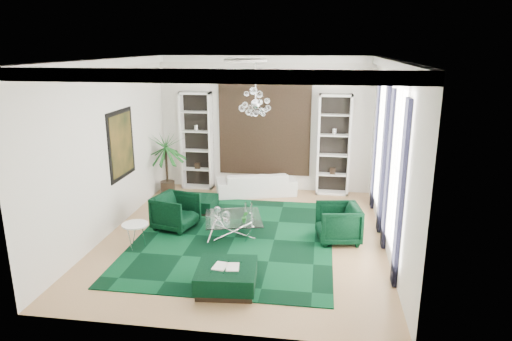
% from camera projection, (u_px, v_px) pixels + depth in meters
% --- Properties ---
extents(floor, '(6.00, 7.00, 0.02)m').
position_uv_depth(floor, '(244.00, 237.00, 10.07)').
color(floor, tan).
rests_on(floor, ground).
extents(ceiling, '(6.00, 7.00, 0.02)m').
position_uv_depth(ceiling, '(243.00, 59.00, 9.04)').
color(ceiling, white).
rests_on(ceiling, ground).
extents(wall_back, '(6.00, 0.02, 3.80)m').
position_uv_depth(wall_back, '(265.00, 124.00, 12.90)').
color(wall_back, silver).
rests_on(wall_back, ground).
extents(wall_front, '(6.00, 0.02, 3.80)m').
position_uv_depth(wall_front, '(200.00, 211.00, 6.21)').
color(wall_front, silver).
rests_on(wall_front, ground).
extents(wall_left, '(0.02, 7.00, 3.80)m').
position_uv_depth(wall_left, '(108.00, 148.00, 9.97)').
color(wall_left, silver).
rests_on(wall_left, ground).
extents(wall_right, '(0.02, 7.00, 3.80)m').
position_uv_depth(wall_right, '(391.00, 157.00, 9.13)').
color(wall_right, silver).
rests_on(wall_right, ground).
extents(crown_molding, '(6.00, 7.00, 0.18)m').
position_uv_depth(crown_molding, '(243.00, 64.00, 9.07)').
color(crown_molding, white).
rests_on(crown_molding, ceiling).
extents(ceiling_medallion, '(0.90, 0.90, 0.05)m').
position_uv_depth(ceiling_medallion, '(245.00, 60.00, 9.34)').
color(ceiling_medallion, white).
rests_on(ceiling_medallion, ceiling).
extents(tapestry, '(2.50, 0.06, 2.80)m').
position_uv_depth(tapestry, '(265.00, 125.00, 12.85)').
color(tapestry, black).
rests_on(tapestry, wall_back).
extents(shelving_left, '(0.90, 0.38, 2.80)m').
position_uv_depth(shelving_left, '(197.00, 141.00, 13.12)').
color(shelving_left, white).
rests_on(shelving_left, floor).
extents(shelving_right, '(0.90, 0.38, 2.80)m').
position_uv_depth(shelving_right, '(334.00, 145.00, 12.57)').
color(shelving_right, white).
rests_on(shelving_right, floor).
extents(painting, '(0.04, 1.30, 1.60)m').
position_uv_depth(painting, '(122.00, 144.00, 10.55)').
color(painting, black).
rests_on(painting, wall_left).
extents(window_near, '(0.03, 1.10, 2.90)m').
position_uv_depth(window_near, '(397.00, 169.00, 8.28)').
color(window_near, white).
rests_on(window_near, wall_right).
extents(curtain_near_a, '(0.07, 0.30, 3.25)m').
position_uv_depth(curtain_near_a, '(401.00, 196.00, 7.61)').
color(curtain_near_a, black).
rests_on(curtain_near_a, floor).
extents(curtain_near_b, '(0.07, 0.30, 3.25)m').
position_uv_depth(curtain_near_b, '(388.00, 171.00, 9.09)').
color(curtain_near_b, black).
rests_on(curtain_near_b, floor).
extents(window_far, '(0.03, 1.10, 2.90)m').
position_uv_depth(window_far, '(382.00, 142.00, 10.57)').
color(window_far, white).
rests_on(window_far, wall_right).
extents(curtain_far_a, '(0.07, 0.30, 3.25)m').
position_uv_depth(curtain_far_a, '(383.00, 161.00, 9.89)').
color(curtain_far_a, black).
rests_on(curtain_far_a, floor).
extents(curtain_far_b, '(0.07, 0.30, 3.25)m').
position_uv_depth(curtain_far_b, '(376.00, 145.00, 11.38)').
color(curtain_far_b, black).
rests_on(curtain_far_b, floor).
extents(rug, '(4.20, 5.00, 0.02)m').
position_uv_depth(rug, '(235.00, 238.00, 9.95)').
color(rug, black).
rests_on(rug, floor).
extents(sofa, '(2.35, 1.45, 0.64)m').
position_uv_depth(sofa, '(256.00, 183.00, 12.78)').
color(sofa, white).
rests_on(sofa, floor).
extents(armchair_left, '(1.07, 1.06, 0.80)m').
position_uv_depth(armchair_left, '(176.00, 212.00, 10.40)').
color(armchair_left, black).
rests_on(armchair_left, floor).
extents(armchair_right, '(1.02, 1.00, 0.81)m').
position_uv_depth(armchair_right, '(338.00, 223.00, 9.72)').
color(armchair_right, black).
rests_on(armchair_right, floor).
extents(coffee_table, '(1.48, 1.48, 0.42)m').
position_uv_depth(coffee_table, '(233.00, 226.00, 10.07)').
color(coffee_table, white).
rests_on(coffee_table, floor).
extents(ottoman_side, '(0.84, 0.84, 0.37)m').
position_uv_depth(ottoman_side, '(199.00, 204.00, 11.52)').
color(ottoman_side, black).
rests_on(ottoman_side, floor).
extents(ottoman_front, '(1.09, 1.09, 0.40)m').
position_uv_depth(ottoman_front, '(227.00, 278.00, 7.87)').
color(ottoman_front, black).
rests_on(ottoman_front, floor).
extents(book, '(0.45, 0.30, 0.03)m').
position_uv_depth(book, '(226.00, 266.00, 7.81)').
color(book, white).
rests_on(book, ottoman_front).
extents(side_table, '(0.57, 0.57, 0.52)m').
position_uv_depth(side_table, '(136.00, 236.00, 9.42)').
color(side_table, white).
rests_on(side_table, floor).
extents(palm, '(1.65, 1.65, 2.20)m').
position_uv_depth(palm, '(166.00, 156.00, 12.61)').
color(palm, '#19591E').
rests_on(palm, floor).
extents(chandelier, '(1.06, 1.06, 0.74)m').
position_uv_depth(chandelier, '(256.00, 104.00, 9.76)').
color(chandelier, white).
rests_on(chandelier, ceiling).
extents(table_plant, '(0.15, 0.13, 0.26)m').
position_uv_depth(table_plant, '(245.00, 217.00, 9.70)').
color(table_plant, '#19591E').
rests_on(table_plant, coffee_table).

